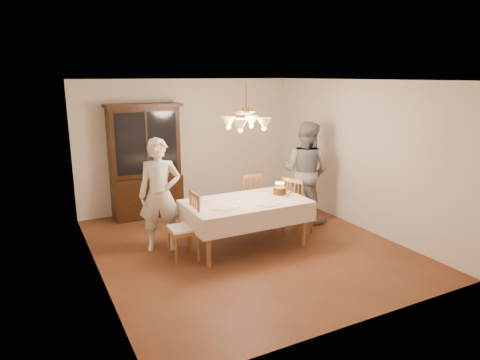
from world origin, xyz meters
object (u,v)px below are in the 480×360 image
chair_far_side (247,202)px  birthday_cake (280,191)px  elderly_woman (160,195)px  china_hutch (145,163)px  dining_table (246,205)px

chair_far_side → birthday_cake: size_ratio=3.33×
elderly_woman → birthday_cake: (1.87, -0.48, -0.06)m
china_hutch → elderly_woman: china_hutch is taller
dining_table → china_hutch: china_hutch is taller
china_hutch → birthday_cake: (1.62, -2.21, -0.22)m
dining_table → chair_far_side: (0.47, 0.84, -0.24)m
birthday_cake → chair_far_side: bearing=102.6°
dining_table → elderly_woman: 1.34m
china_hutch → chair_far_side: china_hutch is taller
dining_table → elderly_woman: size_ratio=1.08×
chair_far_side → elderly_woman: bearing=-169.1°
dining_table → birthday_cake: bearing=3.6°
elderly_woman → birthday_cake: 1.93m
china_hutch → dining_table: bearing=-66.8°
chair_far_side → birthday_cake: 0.91m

